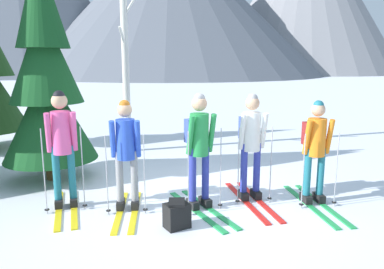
{
  "coord_description": "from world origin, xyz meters",
  "views": [
    {
      "loc": [
        -0.09,
        -5.66,
        2.22
      ],
      "look_at": [
        0.04,
        0.22,
        1.05
      ],
      "focal_mm": 34.59,
      "sensor_mm": 36.0,
      "label": 1
    }
  ],
  "objects_px": {
    "skier_in_blue": "(126,149)",
    "birch_tree_tall": "(125,45)",
    "skier_in_green": "(199,144)",
    "skier_in_orange": "(315,147)",
    "pine_tree_mid": "(46,79)",
    "backpack_on_snow_front": "(177,215)",
    "skier_in_white": "(251,141)",
    "skier_in_pink": "(62,142)"
  },
  "relations": [
    {
      "from": "birch_tree_tall",
      "to": "skier_in_pink",
      "type": "bearing_deg",
      "value": -96.8
    },
    {
      "from": "skier_in_pink",
      "to": "backpack_on_snow_front",
      "type": "distance_m",
      "value": 2.07
    },
    {
      "from": "skier_in_blue",
      "to": "birch_tree_tall",
      "type": "bearing_deg",
      "value": 98.22
    },
    {
      "from": "skier_in_orange",
      "to": "backpack_on_snow_front",
      "type": "height_order",
      "value": "skier_in_orange"
    },
    {
      "from": "skier_in_orange",
      "to": "skier_in_green",
      "type": "bearing_deg",
      "value": -174.65
    },
    {
      "from": "skier_in_pink",
      "to": "skier_in_white",
      "type": "distance_m",
      "value": 2.91
    },
    {
      "from": "skier_in_pink",
      "to": "skier_in_orange",
      "type": "relative_size",
      "value": 1.0
    },
    {
      "from": "skier_in_white",
      "to": "pine_tree_mid",
      "type": "distance_m",
      "value": 3.86
    },
    {
      "from": "skier_in_pink",
      "to": "skier_in_orange",
      "type": "xyz_separation_m",
      "value": [
        3.87,
        0.09,
        -0.12
      ]
    },
    {
      "from": "skier_in_blue",
      "to": "skier_in_white",
      "type": "bearing_deg",
      "value": 10.88
    },
    {
      "from": "skier_in_green",
      "to": "birch_tree_tall",
      "type": "height_order",
      "value": "birch_tree_tall"
    },
    {
      "from": "pine_tree_mid",
      "to": "birch_tree_tall",
      "type": "bearing_deg",
      "value": 63.35
    },
    {
      "from": "skier_in_orange",
      "to": "pine_tree_mid",
      "type": "xyz_separation_m",
      "value": [
        -4.55,
        1.31,
        0.98
      ]
    },
    {
      "from": "skier_in_white",
      "to": "pine_tree_mid",
      "type": "height_order",
      "value": "pine_tree_mid"
    },
    {
      "from": "skier_in_blue",
      "to": "backpack_on_snow_front",
      "type": "xyz_separation_m",
      "value": [
        0.76,
        -0.66,
        -0.75
      ]
    },
    {
      "from": "pine_tree_mid",
      "to": "skier_in_green",
      "type": "bearing_deg",
      "value": -28.48
    },
    {
      "from": "skier_in_green",
      "to": "pine_tree_mid",
      "type": "bearing_deg",
      "value": 151.52
    },
    {
      "from": "skier_in_green",
      "to": "skier_in_blue",
      "type": "bearing_deg",
      "value": -178.73
    },
    {
      "from": "skier_in_white",
      "to": "backpack_on_snow_front",
      "type": "distance_m",
      "value": 1.74
    },
    {
      "from": "skier_in_orange",
      "to": "birch_tree_tall",
      "type": "height_order",
      "value": "birch_tree_tall"
    },
    {
      "from": "skier_in_pink",
      "to": "pine_tree_mid",
      "type": "bearing_deg",
      "value": 115.94
    },
    {
      "from": "skier_in_green",
      "to": "skier_in_white",
      "type": "xyz_separation_m",
      "value": [
        0.84,
        0.35,
        -0.03
      ]
    },
    {
      "from": "skier_in_pink",
      "to": "pine_tree_mid",
      "type": "distance_m",
      "value": 1.78
    },
    {
      "from": "skier_in_white",
      "to": "pine_tree_mid",
      "type": "xyz_separation_m",
      "value": [
        -3.57,
        1.13,
        0.92
      ]
    },
    {
      "from": "skier_in_blue",
      "to": "birch_tree_tall",
      "type": "distance_m",
      "value": 4.11
    },
    {
      "from": "skier_in_blue",
      "to": "pine_tree_mid",
      "type": "bearing_deg",
      "value": 137.65
    },
    {
      "from": "skier_in_blue",
      "to": "skier_in_green",
      "type": "xyz_separation_m",
      "value": [
        1.08,
        0.02,
        0.06
      ]
    },
    {
      "from": "skier_in_pink",
      "to": "skier_in_white",
      "type": "bearing_deg",
      "value": 5.25
    },
    {
      "from": "skier_in_blue",
      "to": "skier_in_orange",
      "type": "xyz_separation_m",
      "value": [
        2.9,
        0.19,
        -0.03
      ]
    },
    {
      "from": "pine_tree_mid",
      "to": "backpack_on_snow_front",
      "type": "relative_size",
      "value": 10.42
    },
    {
      "from": "skier_in_blue",
      "to": "backpack_on_snow_front",
      "type": "bearing_deg",
      "value": -41.24
    },
    {
      "from": "skier_in_white",
      "to": "skier_in_pink",
      "type": "bearing_deg",
      "value": -174.75
    },
    {
      "from": "skier_in_white",
      "to": "skier_in_orange",
      "type": "bearing_deg",
      "value": -10.22
    },
    {
      "from": "skier_in_orange",
      "to": "birch_tree_tall",
      "type": "distance_m",
      "value": 5.2
    },
    {
      "from": "pine_tree_mid",
      "to": "backpack_on_snow_front",
      "type": "distance_m",
      "value": 3.66
    },
    {
      "from": "pine_tree_mid",
      "to": "backpack_on_snow_front",
      "type": "height_order",
      "value": "pine_tree_mid"
    },
    {
      "from": "skier_in_green",
      "to": "skier_in_white",
      "type": "height_order",
      "value": "skier_in_green"
    },
    {
      "from": "birch_tree_tall",
      "to": "skier_in_blue",
      "type": "bearing_deg",
      "value": -81.78
    },
    {
      "from": "backpack_on_snow_front",
      "to": "skier_in_white",
      "type": "bearing_deg",
      "value": 41.58
    },
    {
      "from": "skier_in_blue",
      "to": "pine_tree_mid",
      "type": "xyz_separation_m",
      "value": [
        -1.65,
        1.5,
        0.95
      ]
    },
    {
      "from": "backpack_on_snow_front",
      "to": "skier_in_green",
      "type": "bearing_deg",
      "value": 64.95
    },
    {
      "from": "skier_in_blue",
      "to": "backpack_on_snow_front",
      "type": "relative_size",
      "value": 4.21
    }
  ]
}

